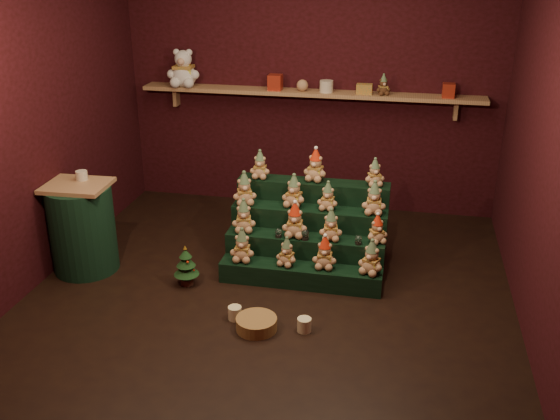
% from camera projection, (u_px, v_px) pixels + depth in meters
% --- Properties ---
extents(ground, '(4.00, 4.00, 0.00)m').
position_uv_depth(ground, '(271.00, 290.00, 5.32)').
color(ground, black).
rests_on(ground, ground).
extents(back_wall, '(4.00, 0.10, 2.80)m').
position_uv_depth(back_wall, '(312.00, 80.00, 6.63)').
color(back_wall, black).
rests_on(back_wall, ground).
extents(front_wall, '(4.00, 0.10, 2.80)m').
position_uv_depth(front_wall, '(176.00, 246.00, 2.93)').
color(front_wall, black).
rests_on(front_wall, ground).
extents(left_wall, '(0.10, 4.00, 2.80)m').
position_uv_depth(left_wall, '(29.00, 117.00, 5.16)').
color(left_wall, black).
rests_on(left_wall, ground).
extents(right_wall, '(0.10, 4.00, 2.80)m').
position_uv_depth(right_wall, '(554.00, 147.00, 4.39)').
color(right_wall, black).
rests_on(right_wall, ground).
extents(back_shelf, '(3.60, 0.26, 0.24)m').
position_uv_depth(back_shelf, '(309.00, 93.00, 6.51)').
color(back_shelf, tan).
rests_on(back_shelf, ground).
extents(riser_tier_front, '(1.40, 0.22, 0.18)m').
position_uv_depth(riser_tier_front, '(300.00, 275.00, 5.37)').
color(riser_tier_front, black).
rests_on(riser_tier_front, ground).
extents(riser_tier_midfront, '(1.40, 0.22, 0.36)m').
position_uv_depth(riser_tier_midfront, '(305.00, 255.00, 5.53)').
color(riser_tier_midfront, black).
rests_on(riser_tier_midfront, ground).
extents(riser_tier_midback, '(1.40, 0.22, 0.54)m').
position_uv_depth(riser_tier_midback, '(309.00, 235.00, 5.70)').
color(riser_tier_midback, black).
rests_on(riser_tier_midback, ground).
extents(riser_tier_back, '(1.40, 0.22, 0.72)m').
position_uv_depth(riser_tier_back, '(313.00, 217.00, 5.86)').
color(riser_tier_back, black).
rests_on(riser_tier_back, ground).
extents(teddy_0, '(0.22, 0.21, 0.30)m').
position_uv_depth(teddy_0, '(242.00, 245.00, 5.38)').
color(teddy_0, tan).
rests_on(teddy_0, riser_tier_front).
extents(teddy_1, '(0.22, 0.21, 0.25)m').
position_uv_depth(teddy_1, '(287.00, 252.00, 5.31)').
color(teddy_1, tan).
rests_on(teddy_1, riser_tier_front).
extents(teddy_2, '(0.21, 0.19, 0.29)m').
position_uv_depth(teddy_2, '(325.00, 252.00, 5.26)').
color(teddy_2, tan).
rests_on(teddy_2, riser_tier_front).
extents(teddy_3, '(0.27, 0.26, 0.30)m').
position_uv_depth(teddy_3, '(372.00, 257.00, 5.16)').
color(teddy_3, tan).
rests_on(teddy_3, riser_tier_front).
extents(teddy_4, '(0.25, 0.23, 0.30)m').
position_uv_depth(teddy_4, '(244.00, 216.00, 5.52)').
color(teddy_4, tan).
rests_on(teddy_4, riser_tier_midfront).
extents(teddy_5, '(0.23, 0.21, 0.31)m').
position_uv_depth(teddy_5, '(295.00, 220.00, 5.41)').
color(teddy_5, tan).
rests_on(teddy_5, riser_tier_midfront).
extents(teddy_6, '(0.22, 0.20, 0.28)m').
position_uv_depth(teddy_6, '(331.00, 225.00, 5.35)').
color(teddy_6, tan).
rests_on(teddy_6, riser_tier_midfront).
extents(teddy_7, '(0.24, 0.23, 0.25)m').
position_uv_depth(teddy_7, '(377.00, 229.00, 5.31)').
color(teddy_7, tan).
rests_on(teddy_7, riser_tier_midfront).
extents(teddy_8, '(0.27, 0.26, 0.30)m').
position_uv_depth(teddy_8, '(244.00, 188.00, 5.63)').
color(teddy_8, tan).
rests_on(teddy_8, riser_tier_midback).
extents(teddy_9, '(0.25, 0.23, 0.30)m').
position_uv_depth(teddy_9, '(294.00, 191.00, 5.58)').
color(teddy_9, tan).
rests_on(teddy_9, riser_tier_midback).
extents(teddy_10, '(0.20, 0.18, 0.26)m').
position_uv_depth(teddy_10, '(328.00, 196.00, 5.52)').
color(teddy_10, tan).
rests_on(teddy_10, riser_tier_midback).
extents(teddy_11, '(0.22, 0.20, 0.29)m').
position_uv_depth(teddy_11, '(374.00, 198.00, 5.42)').
color(teddy_11, tan).
rests_on(teddy_11, riser_tier_midback).
extents(teddy_12, '(0.19, 0.17, 0.26)m').
position_uv_depth(teddy_12, '(260.00, 165.00, 5.75)').
color(teddy_12, tan).
rests_on(teddy_12, riser_tier_back).
extents(teddy_13, '(0.25, 0.23, 0.30)m').
position_uv_depth(teddy_13, '(316.00, 165.00, 5.68)').
color(teddy_13, tan).
rests_on(teddy_13, riser_tier_back).
extents(teddy_14, '(0.22, 0.21, 0.25)m').
position_uv_depth(teddy_14, '(375.00, 172.00, 5.57)').
color(teddy_14, tan).
rests_on(teddy_14, riser_tier_back).
extents(snow_globe_a, '(0.06, 0.06, 0.08)m').
position_uv_depth(snow_globe_a, '(279.00, 233.00, 5.44)').
color(snow_globe_a, black).
rests_on(snow_globe_a, riser_tier_midfront).
extents(snow_globe_b, '(0.07, 0.07, 0.09)m').
position_uv_depth(snow_globe_b, '(305.00, 234.00, 5.39)').
color(snow_globe_b, black).
rests_on(snow_globe_b, riser_tier_midfront).
extents(snow_globe_c, '(0.06, 0.06, 0.08)m').
position_uv_depth(snow_globe_c, '(359.00, 240.00, 5.30)').
color(snow_globe_c, black).
rests_on(snow_globe_c, riser_tier_midfront).
extents(side_table, '(0.57, 0.57, 0.82)m').
position_uv_depth(side_table, '(82.00, 228.00, 5.52)').
color(side_table, tan).
rests_on(side_table, ground).
extents(table_ornament, '(0.10, 0.10, 0.08)m').
position_uv_depth(table_ornament, '(82.00, 175.00, 5.44)').
color(table_ornament, beige).
rests_on(table_ornament, side_table).
extents(mini_christmas_tree, '(0.22, 0.22, 0.37)m').
position_uv_depth(mini_christmas_tree, '(186.00, 266.00, 5.34)').
color(mini_christmas_tree, '#402117').
rests_on(mini_christmas_tree, ground).
extents(mug_left, '(0.11, 0.11, 0.11)m').
position_uv_depth(mug_left, '(235.00, 313.00, 4.88)').
color(mug_left, beige).
rests_on(mug_left, ground).
extents(mug_right, '(0.11, 0.11, 0.11)m').
position_uv_depth(mug_right, '(304.00, 325.00, 4.73)').
color(mug_right, beige).
rests_on(mug_right, ground).
extents(wicker_basket, '(0.39, 0.39, 0.10)m').
position_uv_depth(wicker_basket, '(257.00, 324.00, 4.75)').
color(wicker_basket, olive).
rests_on(wicker_basket, ground).
extents(white_bear, '(0.38, 0.34, 0.50)m').
position_uv_depth(white_bear, '(183.00, 63.00, 6.63)').
color(white_bear, white).
rests_on(white_bear, back_shelf).
extents(brown_bear, '(0.18, 0.18, 0.20)m').
position_uv_depth(brown_bear, '(383.00, 85.00, 6.29)').
color(brown_bear, '#4F301A').
rests_on(brown_bear, back_shelf).
extents(gift_tin_red_a, '(0.14, 0.14, 0.16)m').
position_uv_depth(gift_tin_red_a, '(275.00, 82.00, 6.51)').
color(gift_tin_red_a, '#AC2E1A').
rests_on(gift_tin_red_a, back_shelf).
extents(gift_tin_cream, '(0.14, 0.14, 0.12)m').
position_uv_depth(gift_tin_cream, '(326.00, 86.00, 6.42)').
color(gift_tin_cream, beige).
rests_on(gift_tin_cream, back_shelf).
extents(gift_tin_red_b, '(0.12, 0.12, 0.14)m').
position_uv_depth(gift_tin_red_b, '(448.00, 90.00, 6.19)').
color(gift_tin_red_b, '#AC2E1A').
rests_on(gift_tin_red_b, back_shelf).
extents(shelf_plush_ball, '(0.12, 0.12, 0.12)m').
position_uv_depth(shelf_plush_ball, '(302.00, 85.00, 6.47)').
color(shelf_plush_ball, tan).
rests_on(shelf_plush_ball, back_shelf).
extents(scarf_gift_box, '(0.16, 0.10, 0.10)m').
position_uv_depth(scarf_gift_box, '(364.00, 89.00, 6.35)').
color(scarf_gift_box, orange).
rests_on(scarf_gift_box, back_shelf).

